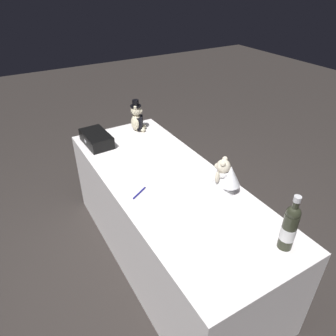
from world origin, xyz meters
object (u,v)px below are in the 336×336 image
(teddy_bear_groom, at_px, (137,119))
(gift_case_black, at_px, (96,139))
(teddy_bear_bride, at_px, (224,177))
(signing_pen, at_px, (140,192))
(champagne_bottle, at_px, (290,227))

(teddy_bear_groom, height_order, gift_case_black, teddy_bear_groom)
(teddy_bear_bride, height_order, signing_pen, teddy_bear_bride)
(teddy_bear_groom, distance_m, champagne_bottle, 1.62)
(teddy_bear_bride, bearing_deg, signing_pen, -117.18)
(champagne_bottle, xyz_separation_m, gift_case_black, (-1.55, -0.45, -0.09))
(champagne_bottle, bearing_deg, gift_case_black, -163.81)
(teddy_bear_bride, relative_size, gift_case_black, 0.72)
(champagne_bottle, distance_m, gift_case_black, 1.62)
(gift_case_black, bearing_deg, teddy_bear_bride, 25.56)
(champagne_bottle, distance_m, signing_pen, 0.91)
(teddy_bear_bride, xyz_separation_m, gift_case_black, (-1.01, -0.49, -0.05))
(teddy_bear_groom, distance_m, signing_pen, 0.93)
(teddy_bear_groom, relative_size, teddy_bear_bride, 1.20)
(champagne_bottle, height_order, gift_case_black, champagne_bottle)
(signing_pen, xyz_separation_m, gift_case_black, (-0.77, -0.01, 0.04))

